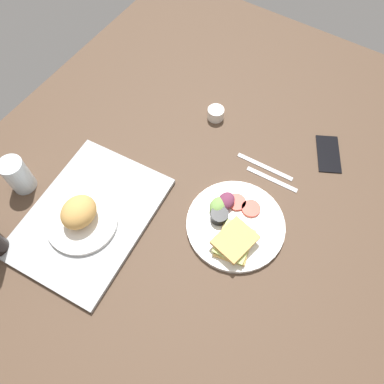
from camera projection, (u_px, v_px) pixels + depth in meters
ground_plane at (197, 210)px, 114.13cm from camera, size 190.00×150.00×3.00cm
serving_tray at (89, 217)px, 110.53cm from camera, size 47.48×36.47×1.60cm
bread_plate_near at (80, 216)px, 106.24cm from camera, size 20.60×20.60×8.78cm
plate_with_salad at (233, 225)px, 108.34cm from camera, size 28.78×28.78×5.40cm
drinking_glass at (18, 175)px, 111.39cm from camera, size 7.27×7.27×11.98cm
espresso_cup at (216, 114)px, 127.93cm from camera, size 5.60×5.60×4.00cm
fork at (272, 179)px, 117.39cm from camera, size 2.15×17.05×0.50cm
knife at (265, 167)px, 119.64cm from camera, size 2.15×19.04×0.50cm
cell_phone at (329, 153)px, 121.90cm from camera, size 16.10×13.01×0.80cm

